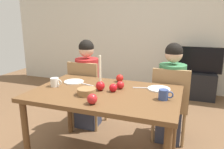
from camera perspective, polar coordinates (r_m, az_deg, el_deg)
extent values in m
cube|color=beige|center=(4.50, 10.73, 12.53)|extent=(6.40, 0.10, 2.60)
cube|color=brown|center=(2.10, -1.87, -4.99)|extent=(1.40, 0.90, 0.04)
cylinder|color=brown|center=(2.27, -21.51, -14.90)|extent=(0.06, 0.06, 0.71)
cylinder|color=brown|center=(2.83, -11.06, -8.14)|extent=(0.06, 0.06, 0.71)
cylinder|color=brown|center=(2.47, 15.99, -11.88)|extent=(0.06, 0.06, 0.71)
cube|color=#99754C|center=(2.99, -5.93, -5.18)|extent=(0.40, 0.40, 0.04)
cube|color=#99754C|center=(2.76, -7.68, -1.54)|extent=(0.40, 0.04, 0.45)
cylinder|color=#99754C|center=(3.15, -1.65, -8.44)|extent=(0.04, 0.04, 0.41)
cylinder|color=#99754C|center=(3.28, -7.23, -7.60)|extent=(0.04, 0.04, 0.41)
cylinder|color=#99754C|center=(2.86, -4.19, -10.91)|extent=(0.04, 0.04, 0.41)
cylinder|color=#99754C|center=(3.01, -10.21, -9.82)|extent=(0.04, 0.04, 0.41)
cube|color=#99754C|center=(2.72, 15.02, -7.60)|extent=(0.40, 0.40, 0.04)
cube|color=#99754C|center=(2.47, 15.00, -3.82)|extent=(0.40, 0.04, 0.45)
cylinder|color=#99754C|center=(2.96, 18.38, -10.76)|extent=(0.04, 0.04, 0.41)
cylinder|color=#99754C|center=(2.98, 11.75, -10.13)|extent=(0.04, 0.04, 0.41)
cylinder|color=#99754C|center=(2.65, 18.11, -13.78)|extent=(0.04, 0.04, 0.41)
cylinder|color=#99754C|center=(2.67, 10.64, -13.03)|extent=(0.04, 0.04, 0.41)
cube|color=#33384C|center=(3.02, -6.25, -9.14)|extent=(0.28, 0.28, 0.45)
cylinder|color=#AD2323|center=(2.87, -6.50, -0.58)|extent=(0.30, 0.30, 0.48)
sphere|color=tan|center=(2.80, -6.70, 6.46)|extent=(0.19, 0.19, 0.19)
sphere|color=black|center=(2.79, -6.72, 7.07)|extent=(0.19, 0.19, 0.19)
cube|color=#33384C|center=(2.76, 14.65, -11.93)|extent=(0.28, 0.28, 0.45)
cylinder|color=#387A4C|center=(2.59, 15.29, -2.65)|extent=(0.30, 0.30, 0.48)
sphere|color=tan|center=(2.51, 15.82, 5.13)|extent=(0.19, 0.19, 0.19)
sphere|color=black|center=(2.51, 15.87, 5.80)|extent=(0.19, 0.19, 0.19)
cube|color=black|center=(4.31, 21.19, -2.61)|extent=(0.64, 0.40, 0.48)
cube|color=black|center=(4.20, 21.77, 3.54)|extent=(0.79, 0.04, 0.46)
cube|color=black|center=(4.20, 21.77, 3.54)|extent=(0.76, 0.05, 0.46)
sphere|color=red|center=(2.12, -3.08, -2.97)|extent=(0.09, 0.09, 0.09)
cylinder|color=#EFE5C6|center=(2.07, -3.15, 1.55)|extent=(0.02, 0.02, 0.25)
cylinder|color=white|center=(2.43, -9.92, -1.85)|extent=(0.21, 0.21, 0.01)
cylinder|color=white|center=(2.20, 12.15, -3.66)|extent=(0.22, 0.22, 0.01)
cylinder|color=silver|center=(2.31, -14.74, -1.95)|extent=(0.08, 0.08, 0.09)
torus|color=silver|center=(2.28, -13.63, -1.99)|extent=(0.06, 0.01, 0.06)
cylinder|color=#33477F|center=(1.93, 13.26, -5.11)|extent=(0.08, 0.08, 0.09)
torus|color=#33477F|center=(1.92, 14.87, -5.14)|extent=(0.06, 0.01, 0.06)
cube|color=silver|center=(2.31, -6.61, -2.61)|extent=(0.18, 0.07, 0.01)
cube|color=silver|center=(2.21, 7.76, -3.46)|extent=(0.18, 0.06, 0.01)
cylinder|color=olive|center=(2.01, -6.66, -4.46)|extent=(0.17, 0.17, 0.06)
sphere|color=red|center=(2.07, 0.31, -3.48)|extent=(0.08, 0.08, 0.08)
sphere|color=#B11E20|center=(1.79, -5.20, -6.36)|extent=(0.09, 0.09, 0.09)
sphere|color=red|center=(2.16, 2.17, -2.74)|extent=(0.08, 0.08, 0.08)
sphere|color=red|center=(2.40, 2.03, -0.95)|extent=(0.08, 0.08, 0.08)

